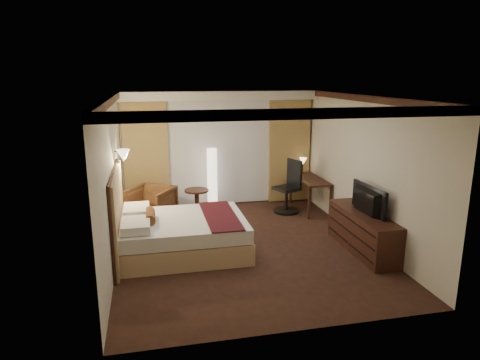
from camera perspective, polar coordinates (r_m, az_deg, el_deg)
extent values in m
cube|color=black|center=(7.94, 0.62, -8.77)|extent=(4.50, 5.50, 0.01)
cube|color=white|center=(7.33, 0.68, 11.10)|extent=(4.50, 5.50, 0.01)
cube|color=beige|center=(10.17, -2.82, 4.20)|extent=(4.50, 0.02, 2.70)
cube|color=beige|center=(7.37, -16.68, -0.11)|extent=(0.02, 5.50, 2.70)
cube|color=beige|center=(8.31, 15.96, 1.48)|extent=(0.02, 5.50, 2.70)
cube|color=white|center=(9.79, -2.66, 11.19)|extent=(4.50, 0.50, 0.20)
cube|color=silver|center=(10.11, -2.74, 3.57)|extent=(2.48, 0.04, 2.45)
cube|color=tan|center=(9.91, -12.43, 3.05)|extent=(1.00, 0.14, 2.45)
cube|color=tan|center=(10.46, 6.56, 3.84)|extent=(1.00, 0.14, 2.45)
imported|color=#492216|center=(9.20, -11.76, -3.04)|extent=(1.12, 1.10, 0.85)
imported|color=black|center=(7.71, 16.18, -2.11)|extent=(0.64, 1.06, 0.14)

